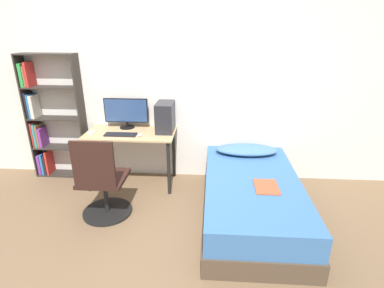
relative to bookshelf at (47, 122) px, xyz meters
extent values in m
plane|color=brown|center=(1.54, -1.34, -0.80)|extent=(14.00, 14.00, 0.00)
cube|color=silver|center=(1.54, 0.14, 0.45)|extent=(8.00, 0.05, 2.50)
cube|color=tan|center=(1.20, -0.19, -0.07)|extent=(1.14, 0.60, 0.02)
cylinder|color=black|center=(0.68, -0.44, -0.44)|extent=(0.04, 0.04, 0.71)
cylinder|color=black|center=(1.72, -0.44, -0.44)|extent=(0.04, 0.04, 0.71)
cylinder|color=black|center=(0.68, 0.06, -0.44)|extent=(0.04, 0.04, 0.71)
cylinder|color=black|center=(1.72, 0.06, -0.44)|extent=(0.04, 0.04, 0.71)
cube|color=#2D2823|center=(-0.23, 0.00, 0.05)|extent=(0.02, 0.22, 1.69)
cube|color=#2D2823|center=(0.50, 0.00, 0.05)|extent=(0.02, 0.22, 1.69)
cube|color=#2D2823|center=(0.14, 0.00, -0.79)|extent=(0.72, 0.22, 0.02)
cube|color=#2D2823|center=(0.14, 0.00, -0.37)|extent=(0.72, 0.22, 0.02)
cube|color=#2D2823|center=(0.14, 0.00, 0.05)|extent=(0.72, 0.22, 0.02)
cube|color=#2D2823|center=(0.14, 0.00, 0.47)|extent=(0.72, 0.22, 0.02)
cube|color=#2D2823|center=(0.14, 0.00, 0.89)|extent=(0.72, 0.22, 0.02)
cube|color=#7A338E|center=(-0.19, 0.00, -0.63)|extent=(0.04, 0.19, 0.29)
cube|color=#2870B7|center=(-0.15, 0.00, -0.63)|extent=(0.03, 0.19, 0.31)
cube|color=black|center=(-0.11, 0.00, -0.64)|extent=(0.03, 0.19, 0.28)
cube|color=red|center=(-0.08, 0.00, -0.61)|extent=(0.03, 0.19, 0.34)
cube|color=red|center=(-0.20, 0.00, -0.19)|extent=(0.02, 0.19, 0.34)
cube|color=teal|center=(-0.17, 0.00, -0.20)|extent=(0.03, 0.19, 0.33)
cube|color=brown|center=(-0.14, 0.00, -0.20)|extent=(0.03, 0.19, 0.32)
cube|color=#7A338E|center=(-0.10, 0.00, -0.23)|extent=(0.04, 0.19, 0.27)
cube|color=black|center=(-0.20, 0.00, 0.23)|extent=(0.02, 0.19, 0.34)
cube|color=#2870B7|center=(-0.17, 0.00, 0.22)|extent=(0.02, 0.19, 0.32)
cube|color=beige|center=(-0.13, 0.00, 0.21)|extent=(0.04, 0.19, 0.30)
cube|color=green|center=(-0.19, 0.00, 0.63)|extent=(0.04, 0.19, 0.30)
cube|color=brown|center=(-0.15, 0.00, 0.61)|extent=(0.02, 0.19, 0.26)
cube|color=red|center=(-0.12, 0.00, 0.63)|extent=(0.03, 0.19, 0.31)
cylinder|color=black|center=(1.07, -0.91, -0.78)|extent=(0.55, 0.55, 0.03)
cylinder|color=black|center=(1.07, -0.91, -0.57)|extent=(0.05, 0.05, 0.39)
cube|color=black|center=(1.07, -0.91, -0.35)|extent=(0.48, 0.48, 0.04)
cube|color=black|center=(1.07, -1.13, -0.08)|extent=(0.43, 0.04, 0.50)
cube|color=#4C3D2D|center=(2.70, -0.86, -0.69)|extent=(1.04, 1.94, 0.21)
cube|color=#38669E|center=(2.70, -0.86, -0.46)|extent=(1.01, 1.90, 0.25)
ellipsoid|color=teal|center=(2.70, -0.15, -0.28)|extent=(0.79, 0.36, 0.11)
cube|color=#B24C2D|center=(2.82, -1.02, -0.33)|extent=(0.24, 0.32, 0.01)
cylinder|color=black|center=(1.11, 0.00, -0.06)|extent=(0.20, 0.20, 0.01)
cylinder|color=black|center=(1.11, 0.00, -0.01)|extent=(0.04, 0.04, 0.08)
cube|color=black|center=(1.11, 0.00, 0.17)|extent=(0.59, 0.01, 0.32)
cube|color=navy|center=(1.11, 0.00, 0.17)|extent=(0.56, 0.01, 0.30)
cube|color=black|center=(1.11, -0.31, -0.05)|extent=(0.40, 0.13, 0.02)
cube|color=#232328|center=(1.64, -0.09, 0.12)|extent=(0.22, 0.37, 0.37)
ellipsoid|color=silver|center=(1.36, -0.31, -0.05)|extent=(0.06, 0.09, 0.02)
cube|color=#B7B7BC|center=(0.71, -0.23, -0.06)|extent=(0.07, 0.14, 0.01)
camera|label=1|loc=(2.24, -3.77, 1.20)|focal=28.00mm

